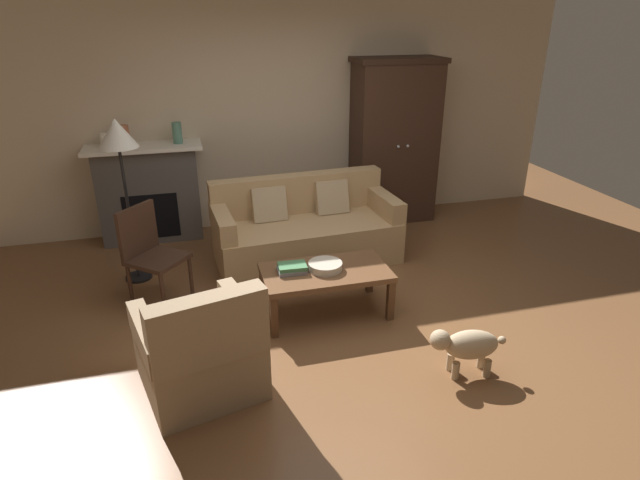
{
  "coord_description": "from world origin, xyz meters",
  "views": [
    {
      "loc": [
        -1.16,
        -3.74,
        2.48
      ],
      "look_at": [
        -0.01,
        0.52,
        0.55
      ],
      "focal_mm": 29.53,
      "sensor_mm": 36.0,
      "label": 1
    }
  ],
  "objects_px": {
    "fireplace": "(149,193)",
    "dog": "(467,345)",
    "coffee_table": "(326,275)",
    "couch": "(305,231)",
    "armoire": "(394,142)",
    "mantel_vase_cream": "(105,140)",
    "armchair_near_left": "(201,352)",
    "mantel_vase_terracotta": "(124,136)",
    "fruit_bowl": "(325,266)",
    "side_chair_wooden": "(149,249)",
    "book_stack": "(292,268)",
    "floor_lamp": "(118,143)",
    "mantel_vase_jade": "(177,133)"
  },
  "relations": [
    {
      "from": "side_chair_wooden",
      "to": "dog",
      "type": "xyz_separation_m",
      "value": [
        2.23,
        -1.75,
        -0.27
      ]
    },
    {
      "from": "armoire",
      "to": "coffee_table",
      "type": "relative_size",
      "value": 1.8
    },
    {
      "from": "side_chair_wooden",
      "to": "mantel_vase_terracotta",
      "type": "bearing_deg",
      "value": 98.14
    },
    {
      "from": "couch",
      "to": "mantel_vase_jade",
      "type": "height_order",
      "value": "mantel_vase_jade"
    },
    {
      "from": "mantel_vase_jade",
      "to": "side_chair_wooden",
      "type": "distance_m",
      "value": 1.67
    },
    {
      "from": "side_chair_wooden",
      "to": "dog",
      "type": "height_order",
      "value": "side_chair_wooden"
    },
    {
      "from": "mantel_vase_cream",
      "to": "side_chair_wooden",
      "type": "height_order",
      "value": "mantel_vase_cream"
    },
    {
      "from": "book_stack",
      "to": "floor_lamp",
      "type": "bearing_deg",
      "value": 141.42
    },
    {
      "from": "mantel_vase_jade",
      "to": "mantel_vase_terracotta",
      "type": "bearing_deg",
      "value": 180.0
    },
    {
      "from": "fruit_bowl",
      "to": "side_chair_wooden",
      "type": "bearing_deg",
      "value": 156.63
    },
    {
      "from": "floor_lamp",
      "to": "fruit_bowl",
      "type": "bearing_deg",
      "value": -34.09
    },
    {
      "from": "fruit_bowl",
      "to": "side_chair_wooden",
      "type": "height_order",
      "value": "side_chair_wooden"
    },
    {
      "from": "armoire",
      "to": "mantel_vase_cream",
      "type": "height_order",
      "value": "armoire"
    },
    {
      "from": "mantel_vase_terracotta",
      "to": "floor_lamp",
      "type": "bearing_deg",
      "value": -87.9
    },
    {
      "from": "armchair_near_left",
      "to": "armoire",
      "type": "bearing_deg",
      "value": 47.85
    },
    {
      "from": "floor_lamp",
      "to": "mantel_vase_cream",
      "type": "bearing_deg",
      "value": 103.46
    },
    {
      "from": "book_stack",
      "to": "armchair_near_left",
      "type": "xyz_separation_m",
      "value": [
        -0.83,
        -0.83,
        -0.14
      ]
    },
    {
      "from": "armoire",
      "to": "mantel_vase_cream",
      "type": "distance_m",
      "value": 3.34
    },
    {
      "from": "armoire",
      "to": "mantel_vase_jade",
      "type": "bearing_deg",
      "value": 178.66
    },
    {
      "from": "side_chair_wooden",
      "to": "mantel_vase_cream",
      "type": "bearing_deg",
      "value": 105.63
    },
    {
      "from": "fruit_bowl",
      "to": "mantel_vase_jade",
      "type": "distance_m",
      "value": 2.5
    },
    {
      "from": "coffee_table",
      "to": "couch",
      "type": "bearing_deg",
      "value": 85.26
    },
    {
      "from": "mantel_vase_cream",
      "to": "dog",
      "type": "bearing_deg",
      "value": -50.6
    },
    {
      "from": "fireplace",
      "to": "armoire",
      "type": "bearing_deg",
      "value": -1.51
    },
    {
      "from": "fireplace",
      "to": "mantel_vase_jade",
      "type": "relative_size",
      "value": 5.41
    },
    {
      "from": "fruit_bowl",
      "to": "dog",
      "type": "relative_size",
      "value": 0.52
    },
    {
      "from": "armchair_near_left",
      "to": "mantel_vase_terracotta",
      "type": "bearing_deg",
      "value": 101.05
    },
    {
      "from": "fireplace",
      "to": "mantel_vase_cream",
      "type": "bearing_deg",
      "value": -177.3
    },
    {
      "from": "mantel_vase_cream",
      "to": "dog",
      "type": "relative_size",
      "value": 0.28
    },
    {
      "from": "fireplace",
      "to": "dog",
      "type": "height_order",
      "value": "fireplace"
    },
    {
      "from": "armoire",
      "to": "armchair_near_left",
      "type": "relative_size",
      "value": 2.14
    },
    {
      "from": "dog",
      "to": "coffee_table",
      "type": "bearing_deg",
      "value": 124.5
    },
    {
      "from": "armoire",
      "to": "coffee_table",
      "type": "xyz_separation_m",
      "value": [
        -1.45,
        -2.05,
        -0.63
      ]
    },
    {
      "from": "armchair_near_left",
      "to": "dog",
      "type": "height_order",
      "value": "armchair_near_left"
    },
    {
      "from": "mantel_vase_jade",
      "to": "fruit_bowl",
      "type": "bearing_deg",
      "value": -61.94
    },
    {
      "from": "fruit_bowl",
      "to": "book_stack",
      "type": "distance_m",
      "value": 0.29
    },
    {
      "from": "book_stack",
      "to": "side_chair_wooden",
      "type": "height_order",
      "value": "side_chair_wooden"
    },
    {
      "from": "mantel_vase_cream",
      "to": "armoire",
      "type": "bearing_deg",
      "value": -1.03
    },
    {
      "from": "fireplace",
      "to": "book_stack",
      "type": "height_order",
      "value": "fireplace"
    },
    {
      "from": "fruit_bowl",
      "to": "floor_lamp",
      "type": "bearing_deg",
      "value": 145.91
    },
    {
      "from": "fruit_bowl",
      "to": "coffee_table",
      "type": "bearing_deg",
      "value": -87.85
    },
    {
      "from": "fireplace",
      "to": "mantel_vase_terracotta",
      "type": "distance_m",
      "value": 0.69
    },
    {
      "from": "armoire",
      "to": "couch",
      "type": "distance_m",
      "value": 1.77
    },
    {
      "from": "armchair_near_left",
      "to": "floor_lamp",
      "type": "height_order",
      "value": "floor_lamp"
    },
    {
      "from": "fireplace",
      "to": "mantel_vase_cream",
      "type": "xyz_separation_m",
      "value": [
        -0.38,
        -0.02,
        0.63
      ]
    },
    {
      "from": "fireplace",
      "to": "floor_lamp",
      "type": "distance_m",
      "value": 1.3
    },
    {
      "from": "coffee_table",
      "to": "dog",
      "type": "height_order",
      "value": "coffee_table"
    },
    {
      "from": "fruit_bowl",
      "to": "fireplace",
      "type": "bearing_deg",
      "value": 125.3
    },
    {
      "from": "book_stack",
      "to": "mantel_vase_cream",
      "type": "height_order",
      "value": "mantel_vase_cream"
    },
    {
      "from": "armoire",
      "to": "armchair_near_left",
      "type": "distance_m",
      "value": 3.88
    }
  ]
}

